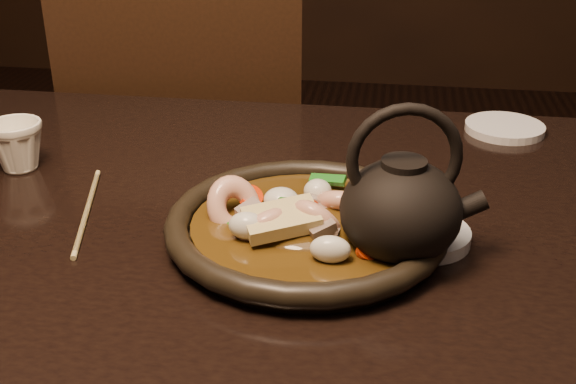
# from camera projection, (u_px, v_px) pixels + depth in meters

# --- Properties ---
(table) EXTENTS (1.60, 0.90, 0.75)m
(table) POSITION_uv_depth(u_px,v_px,m) (190.00, 286.00, 0.85)
(table) COLOR black
(table) RESTS_ON floor
(chair) EXTENTS (0.52, 0.52, 0.99)m
(chair) POSITION_uv_depth(u_px,v_px,m) (195.00, 163.00, 1.52)
(chair) COLOR black
(chair) RESTS_ON floor
(plate) EXTENTS (0.31, 0.31, 0.03)m
(plate) POSITION_uv_depth(u_px,v_px,m) (306.00, 226.00, 0.79)
(plate) COLOR black
(plate) RESTS_ON table
(stirfry) EXTENTS (0.23, 0.19, 0.07)m
(stirfry) POSITION_uv_depth(u_px,v_px,m) (301.00, 221.00, 0.79)
(stirfry) COLOR #39240A
(stirfry) RESTS_ON plate
(soy_dish) EXTENTS (0.11, 0.11, 0.01)m
(soy_dish) POSITION_uv_depth(u_px,v_px,m) (422.00, 235.00, 0.79)
(soy_dish) COLOR silver
(soy_dish) RESTS_ON table
(saucer_right) EXTENTS (0.12, 0.12, 0.01)m
(saucer_right) POSITION_uv_depth(u_px,v_px,m) (505.00, 128.00, 1.09)
(saucer_right) COLOR silver
(saucer_right) RESTS_ON table
(tea_cup) EXTENTS (0.09, 0.09, 0.07)m
(tea_cup) POSITION_uv_depth(u_px,v_px,m) (17.00, 144.00, 0.96)
(tea_cup) COLOR white
(tea_cup) RESTS_ON table
(chopsticks) EXTENTS (0.06, 0.21, 0.01)m
(chopsticks) POSITION_uv_depth(u_px,v_px,m) (87.00, 210.00, 0.86)
(chopsticks) COLOR tan
(chopsticks) RESTS_ON table
(teapot) EXTENTS (0.15, 0.13, 0.17)m
(teapot) POSITION_uv_depth(u_px,v_px,m) (402.00, 205.00, 0.73)
(teapot) COLOR black
(teapot) RESTS_ON table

